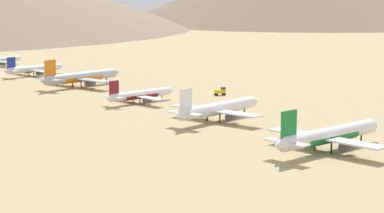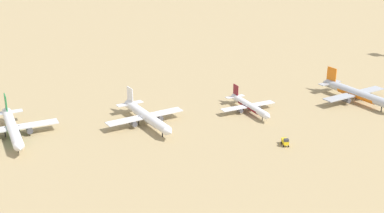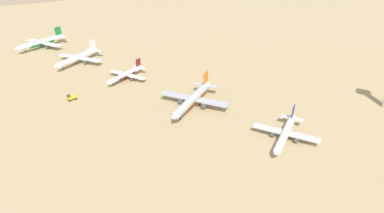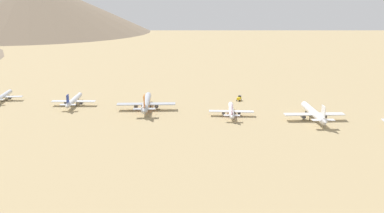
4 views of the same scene
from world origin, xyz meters
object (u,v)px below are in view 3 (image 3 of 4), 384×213
object	(u,v)px
parked_jet_3	(193,99)
parked_jet_2	(126,75)
service_truck	(71,97)
parked_jet_1	(78,58)
parked_jet_4	(286,133)
parked_jet_0	(42,42)

from	to	relation	value
parked_jet_3	parked_jet_2	bearing A→B (deg)	-101.62
parked_jet_3	service_truck	bearing A→B (deg)	-66.61
parked_jet_1	parked_jet_2	size ratio (longest dim) A/B	1.30
parked_jet_4	service_truck	world-z (taller)	parked_jet_4
parked_jet_0	parked_jet_3	size ratio (longest dim) A/B	0.99
parked_jet_0	service_truck	world-z (taller)	parked_jet_0
parked_jet_0	parked_jet_4	bearing A→B (deg)	79.99
parked_jet_4	parked_jet_2	bearing A→B (deg)	-100.09
parked_jet_3	parked_jet_4	size ratio (longest dim) A/B	1.29
service_truck	parked_jet_4	bearing A→B (deg)	99.69
parked_jet_3	parked_jet_4	xyz separation A→B (m)	(8.58, 58.00, -1.11)
parked_jet_1	parked_jet_0	bearing A→B (deg)	-102.11
parked_jet_2	parked_jet_3	world-z (taller)	parked_jet_3
service_truck	parked_jet_0	bearing A→B (deg)	-120.13
parked_jet_1	parked_jet_3	xyz separation A→B (m)	(20.27, 118.82, 0.26)
parked_jet_0	parked_jet_3	xyz separation A→B (m)	(33.69, 181.35, 0.02)
service_truck	parked_jet_1	bearing A→B (deg)	-136.54
parked_jet_0	parked_jet_2	xyz separation A→B (m)	(20.77, 118.52, -1.36)
parked_jet_0	service_truck	xyz separation A→B (m)	(64.24, 110.71, -3.04)
parked_jet_0	parked_jet_1	distance (m)	63.96
parked_jet_3	parked_jet_0	bearing A→B (deg)	-100.52
parked_jet_1	parked_jet_4	world-z (taller)	parked_jet_1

